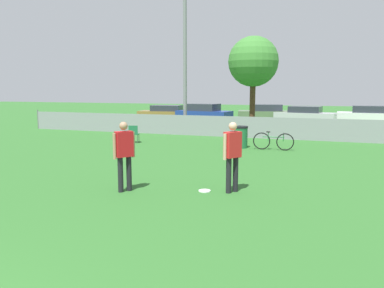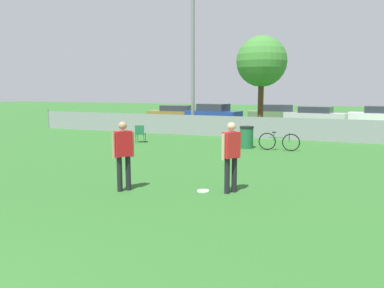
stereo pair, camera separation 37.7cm
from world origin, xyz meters
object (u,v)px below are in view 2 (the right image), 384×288
(player_thrower_red, at_px, (231,152))
(parked_car_silver, at_px, (315,115))
(parked_car_white, at_px, (381,116))
(player_defender_red, at_px, (123,151))
(frisbee_disc, at_px, (203,191))
(trash_bin, at_px, (247,137))
(parked_car_blue, at_px, (213,114))
(light_pole, at_px, (193,43))
(tree_near_pole, at_px, (262,62))
(parked_car_tan, at_px, (176,113))
(folding_chair_sideline, at_px, (140,133))
(bicycle_sideline, at_px, (279,142))
(parked_car_olive, at_px, (277,114))

(player_thrower_red, distance_m, parked_car_silver, 19.83)
(parked_car_silver, bearing_deg, parked_car_white, 24.07)
(parked_car_white, bearing_deg, parked_car_silver, -162.11)
(player_defender_red, bearing_deg, frisbee_disc, -35.29)
(trash_bin, xyz_separation_m, parked_car_blue, (-5.27, 11.15, 0.23))
(light_pole, xyz_separation_m, frisbee_disc, (4.84, -11.41, -5.04))
(trash_bin, bearing_deg, player_defender_red, -98.56)
(tree_near_pole, height_order, parked_car_tan, tree_near_pole)
(trash_bin, relative_size, parked_car_white, 0.21)
(folding_chair_sideline, relative_size, parked_car_tan, 0.18)
(light_pole, bearing_deg, parked_car_blue, 99.07)
(parked_car_blue, distance_m, parked_car_silver, 7.41)
(light_pole, bearing_deg, frisbee_disc, -67.02)
(parked_car_white, bearing_deg, parked_car_tan, -168.39)
(tree_near_pole, bearing_deg, parked_car_tan, 143.69)
(parked_car_blue, bearing_deg, player_defender_red, -68.06)
(trash_bin, height_order, parked_car_tan, parked_car_tan)
(parked_car_silver, bearing_deg, parked_car_blue, -158.01)
(folding_chair_sideline, xyz_separation_m, parked_car_white, (11.39, 14.14, 0.19))
(light_pole, relative_size, player_thrower_red, 4.98)
(player_defender_red, xyz_separation_m, parked_car_silver, (3.13, 20.62, -0.35))
(player_defender_red, height_order, bicycle_sideline, player_defender_red)
(frisbee_disc, height_order, parked_car_silver, parked_car_silver)
(parked_car_tan, xyz_separation_m, parked_car_olive, (7.68, 1.66, 0.05))
(parked_car_tan, bearing_deg, bicycle_sideline, -55.23)
(light_pole, relative_size, parked_car_tan, 1.88)
(bicycle_sideline, distance_m, parked_car_silver, 12.93)
(parked_car_olive, bearing_deg, bicycle_sideline, -90.20)
(tree_near_pole, relative_size, player_thrower_red, 3.19)
(player_thrower_red, bearing_deg, tree_near_pole, 42.05)
(tree_near_pole, relative_size, parked_car_white, 1.25)
(bicycle_sideline, xyz_separation_m, trash_bin, (-1.40, 0.13, 0.10))
(trash_bin, xyz_separation_m, parked_car_tan, (-8.58, 11.70, 0.15))
(player_thrower_red, distance_m, parked_car_tan, 21.19)
(parked_car_silver, bearing_deg, light_pole, -116.32)
(parked_car_silver, bearing_deg, parked_car_olive, 177.79)
(player_defender_red, xyz_separation_m, parked_car_white, (7.49, 21.78, -0.34))
(frisbee_disc, height_order, bicycle_sideline, bicycle_sideline)
(player_defender_red, distance_m, folding_chair_sideline, 8.59)
(parked_car_blue, relative_size, parked_car_olive, 0.94)
(trash_bin, bearing_deg, light_pole, 134.62)
(frisbee_disc, distance_m, parked_car_white, 21.87)
(frisbee_disc, height_order, parked_car_blue, parked_car_blue)
(tree_near_pole, distance_m, parked_car_olive, 8.23)
(bicycle_sideline, relative_size, trash_bin, 1.79)
(parked_car_olive, bearing_deg, trash_bin, -96.00)
(light_pole, bearing_deg, parked_car_tan, 120.55)
(parked_car_blue, height_order, parked_car_olive, parked_car_blue)
(player_thrower_red, relative_size, parked_car_olive, 0.38)
(light_pole, height_order, parked_car_tan, light_pole)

